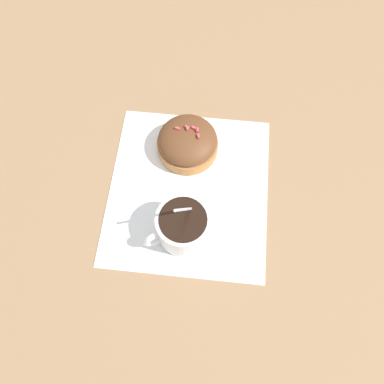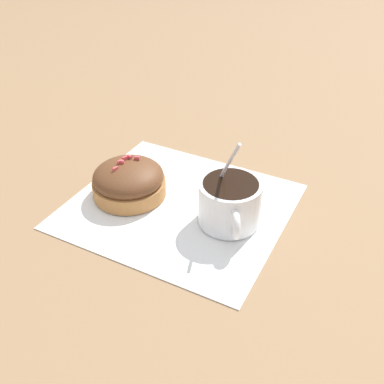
# 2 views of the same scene
# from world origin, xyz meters

# --- Properties ---
(ground_plane) EXTENTS (3.00, 3.00, 0.00)m
(ground_plane) POSITION_xyz_m (0.00, 0.00, 0.00)
(ground_plane) COLOR #93704C
(paper_napkin) EXTENTS (0.30, 0.28, 0.00)m
(paper_napkin) POSITION_xyz_m (0.00, 0.00, 0.00)
(paper_napkin) COLOR white
(paper_napkin) RESTS_ON ground_plane
(coffee_cup) EXTENTS (0.08, 0.10, 0.12)m
(coffee_cup) POSITION_xyz_m (-0.07, 0.01, 0.03)
(coffee_cup) COLOR white
(coffee_cup) RESTS_ON paper_napkin
(frosted_pastry) EXTENTS (0.10, 0.10, 0.05)m
(frosted_pastry) POSITION_xyz_m (0.07, -0.00, 0.02)
(frosted_pastry) COLOR #B2753D
(frosted_pastry) RESTS_ON paper_napkin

